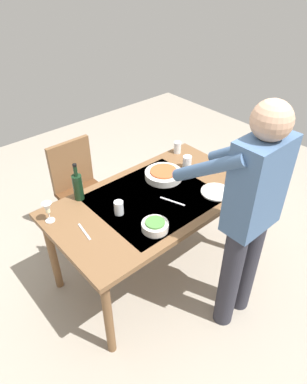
% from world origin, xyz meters
% --- Properties ---
extents(ground_plane, '(6.00, 6.00, 0.00)m').
position_xyz_m(ground_plane, '(0.00, 0.00, 0.00)').
color(ground_plane, '#9E9384').
extents(dining_table, '(1.56, 0.87, 0.76)m').
position_xyz_m(dining_table, '(0.00, 0.00, 0.69)').
color(dining_table, brown).
rests_on(dining_table, ground_plane).
extents(chair_near, '(0.40, 0.40, 0.91)m').
position_xyz_m(chair_near, '(0.17, -0.82, 0.53)').
color(chair_near, '#523019').
rests_on(chair_near, ground_plane).
extents(person_server, '(0.42, 0.61, 1.69)m').
position_xyz_m(person_server, '(-0.16, 0.70, 0.96)').
color(person_server, '#2D2D38').
rests_on(person_server, ground_plane).
extents(wine_bottle, '(0.07, 0.07, 0.30)m').
position_xyz_m(wine_bottle, '(0.42, -0.35, 0.87)').
color(wine_bottle, black).
rests_on(wine_bottle, dining_table).
extents(wine_glass_left, '(0.07, 0.07, 0.15)m').
position_xyz_m(wine_glass_left, '(0.70, -0.27, 0.87)').
color(wine_glass_left, white).
rests_on(wine_glass_left, dining_table).
extents(water_cup_near_left, '(0.07, 0.07, 0.10)m').
position_xyz_m(water_cup_near_left, '(0.30, -0.02, 0.81)').
color(water_cup_near_left, silver).
rests_on(water_cup_near_left, dining_table).
extents(water_cup_near_right, '(0.06, 0.06, 0.10)m').
position_xyz_m(water_cup_near_right, '(-0.60, -0.36, 0.82)').
color(water_cup_near_right, silver).
rests_on(water_cup_near_right, dining_table).
extents(water_cup_far_left, '(0.07, 0.07, 0.11)m').
position_xyz_m(water_cup_far_left, '(-0.48, -0.13, 0.82)').
color(water_cup_far_left, silver).
rests_on(water_cup_far_left, dining_table).
extents(serving_bowl_pasta, '(0.30, 0.30, 0.07)m').
position_xyz_m(serving_bowl_pasta, '(-0.23, -0.14, 0.80)').
color(serving_bowl_pasta, silver).
rests_on(serving_bowl_pasta, dining_table).
extents(side_bowl_salad, '(0.18, 0.18, 0.07)m').
position_xyz_m(side_bowl_salad, '(0.22, 0.27, 0.80)').
color(side_bowl_salad, silver).
rests_on(side_bowl_salad, dining_table).
extents(dinner_plate_near, '(0.23, 0.23, 0.01)m').
position_xyz_m(dinner_plate_near, '(-0.40, 0.27, 0.77)').
color(dinner_plate_near, silver).
rests_on(dinner_plate_near, dining_table).
extents(table_knife, '(0.08, 0.19, 0.00)m').
position_xyz_m(table_knife, '(-0.07, 0.13, 0.77)').
color(table_knife, silver).
rests_on(table_knife, dining_table).
extents(table_fork, '(0.04, 0.18, 0.00)m').
position_xyz_m(table_fork, '(0.59, -0.02, 0.77)').
color(table_fork, silver).
rests_on(table_fork, dining_table).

